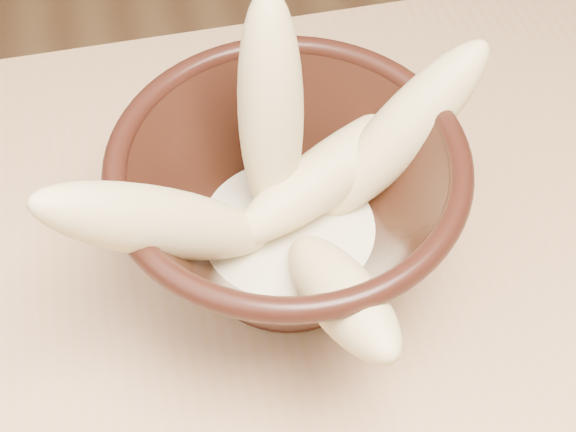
{
  "coord_description": "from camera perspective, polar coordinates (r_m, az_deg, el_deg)",
  "views": [
    {
      "loc": [
        -0.17,
        -0.18,
        1.22
      ],
      "look_at": [
        -0.1,
        0.13,
        0.81
      ],
      "focal_mm": 50.0,
      "sensor_mm": 36.0,
      "label": 1
    }
  ],
  "objects": [
    {
      "name": "banana_upright",
      "position": [
        0.5,
        -1.24,
        7.35
      ],
      "size": [
        0.06,
        0.09,
        0.16
      ],
      "primitive_type": "ellipsoid",
      "rotation": [
        0.3,
        0.0,
        2.95
      ],
      "color": "#DBC081",
      "rests_on": "bowl"
    },
    {
      "name": "banana_front",
      "position": [
        0.46,
        3.71,
        -5.53
      ],
      "size": [
        0.06,
        0.15,
        0.1
      ],
      "primitive_type": "ellipsoid",
      "rotation": [
        1.08,
        0.0,
        0.14
      ],
      "color": "#DBC081",
      "rests_on": "bowl"
    },
    {
      "name": "bowl",
      "position": [
        0.51,
        0.0,
        0.7
      ],
      "size": [
        0.22,
        0.22,
        0.12
      ],
      "rotation": [
        0.0,
        0.0,
        -0.21
      ],
      "color": "black",
      "rests_on": "table"
    },
    {
      "name": "banana_across",
      "position": [
        0.53,
        3.47,
        3.42
      ],
      "size": [
        0.17,
        0.12,
        0.05
      ],
      "primitive_type": "ellipsoid",
      "rotation": [
        1.5,
        0.0,
        2.05
      ],
      "color": "#DBC081",
      "rests_on": "bowl"
    },
    {
      "name": "banana_left",
      "position": [
        0.46,
        -8.77,
        -0.49
      ],
      "size": [
        0.16,
        0.09,
        0.15
      ],
      "primitive_type": "ellipsoid",
      "rotation": [
        0.81,
        0.0,
        -1.24
      ],
      "color": "#DBC081",
      "rests_on": "bowl"
    },
    {
      "name": "banana_right",
      "position": [
        0.53,
        8.13,
        5.97
      ],
      "size": [
        0.15,
        0.08,
        0.13
      ],
      "primitive_type": "ellipsoid",
      "rotation": [
        0.85,
        0.0,
        1.88
      ],
      "color": "#DBC081",
      "rests_on": "bowl"
    },
    {
      "name": "milk_puddle",
      "position": [
        0.54,
        0.0,
        -1.26
      ],
      "size": [
        0.12,
        0.12,
        0.02
      ],
      "primitive_type": "cylinder",
      "color": "beige",
      "rests_on": "bowl"
    }
  ]
}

